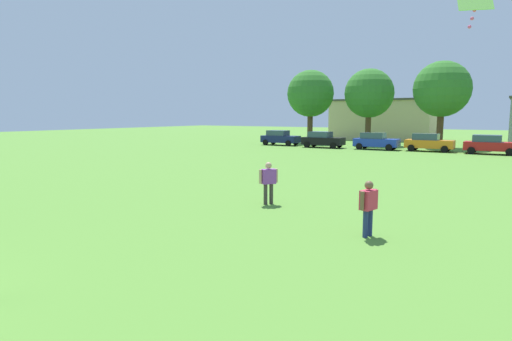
% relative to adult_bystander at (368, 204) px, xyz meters
% --- Properties ---
extents(ground_plane, '(160.00, 160.00, 0.00)m').
position_rel_adult_bystander_xyz_m(ground_plane, '(-6.67, 19.77, -0.95)').
color(ground_plane, '#568C33').
extents(adult_bystander, '(0.41, 0.74, 1.60)m').
position_rel_adult_bystander_xyz_m(adult_bystander, '(0.00, 0.00, 0.00)').
color(adult_bystander, navy).
rests_on(adult_bystander, ground).
extents(bystander_near_trees, '(0.56, 0.64, 1.63)m').
position_rel_adult_bystander_xyz_m(bystander_near_trees, '(-4.62, 2.36, 0.02)').
color(bystander_near_trees, '#3F3833').
rests_on(bystander_near_trees, ground).
extents(kite, '(1.00, 0.70, 1.03)m').
position_rel_adult_bystander_xyz_m(kite, '(2.16, 2.17, 5.56)').
color(kite, '#8CD859').
extents(parked_car_navy_0, '(4.30, 2.02, 1.68)m').
position_rel_adult_bystander_xyz_m(parked_car_navy_0, '(-19.87, 31.22, -0.09)').
color(parked_car_navy_0, '#141E4C').
rests_on(parked_car_navy_0, ground).
extents(parked_car_black_1, '(4.30, 2.02, 1.68)m').
position_rel_adult_bystander_xyz_m(parked_car_black_1, '(-14.31, 30.39, -0.09)').
color(parked_car_black_1, black).
rests_on(parked_car_black_1, ground).
extents(parked_car_blue_2, '(4.30, 2.02, 1.68)m').
position_rel_adult_bystander_xyz_m(parked_car_blue_2, '(-8.80, 30.83, -0.09)').
color(parked_car_blue_2, '#1E38AD').
rests_on(parked_car_blue_2, ground).
extents(parked_car_orange_3, '(4.30, 2.02, 1.68)m').
position_rel_adult_bystander_xyz_m(parked_car_orange_3, '(-3.92, 31.34, -0.09)').
color(parked_car_orange_3, orange).
rests_on(parked_car_orange_3, ground).
extents(parked_car_red_4, '(4.30, 2.02, 1.68)m').
position_rel_adult_bystander_xyz_m(parked_car_red_4, '(1.22, 31.02, -0.09)').
color(parked_car_red_4, red).
rests_on(parked_car_red_4, ground).
extents(tree_far_left, '(5.70, 5.70, 8.88)m').
position_rel_adult_bystander_xyz_m(tree_far_left, '(-18.83, 37.07, 5.05)').
color(tree_far_left, brown).
rests_on(tree_far_left, ground).
extents(tree_left, '(5.55, 5.55, 8.65)m').
position_rel_adult_bystander_xyz_m(tree_left, '(-11.58, 37.15, 4.89)').
color(tree_left, brown).
rests_on(tree_left, ground).
extents(tree_center, '(5.74, 5.74, 8.95)m').
position_rel_adult_bystander_xyz_m(tree_center, '(-3.78, 36.57, 5.10)').
color(tree_center, brown).
rests_on(tree_center, ground).
extents(house_left, '(13.89, 8.14, 5.57)m').
position_rel_adult_bystander_xyz_m(house_left, '(-13.00, 48.94, 1.85)').
color(house_left, beige).
rests_on(house_left, ground).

